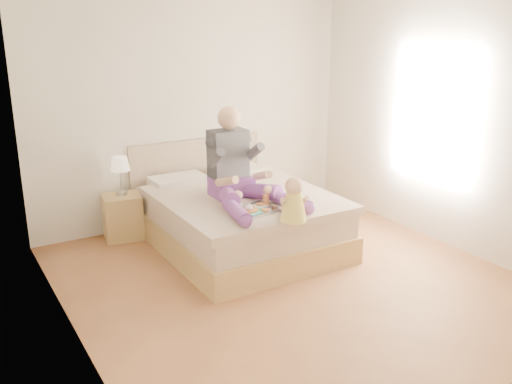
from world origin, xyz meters
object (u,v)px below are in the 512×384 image
bed (236,216)px  adult (238,172)px  tray (256,208)px  nightstand (123,217)px  baby (293,203)px

bed → adult: bearing=-114.1°
adult → tray: size_ratio=2.33×
nightstand → adult: adult is taller
nightstand → tray: (0.87, -1.48, 0.39)m
adult → tray: bearing=-94.6°
nightstand → baby: baby is taller
bed → nightstand: (-1.02, 0.80, -0.07)m
nightstand → adult: size_ratio=0.44×
tray → nightstand: bearing=108.6°
bed → nightstand: bearing=142.0°
bed → nightstand: size_ratio=4.33×
bed → tray: (-0.15, -0.69, 0.32)m
baby → bed: bearing=110.8°
adult → nightstand: bearing=130.6°
adult → tray: adult is taller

